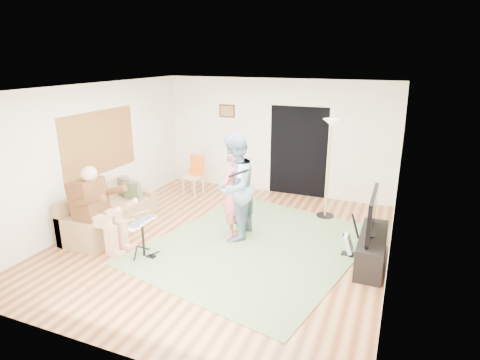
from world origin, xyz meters
name	(u,v)px	position (x,y,z in m)	size (l,w,h in m)	color
floor	(224,242)	(0.00, 0.00, 0.00)	(6.00, 6.00, 0.00)	brown
walls	(223,170)	(0.00, 0.00, 1.35)	(5.50, 6.00, 2.70)	white
ceiling	(222,88)	(0.00, 0.00, 2.70)	(6.00, 6.00, 0.00)	white
window_blinds	(100,143)	(-2.74, 0.20, 1.55)	(2.05, 2.05, 0.00)	#9B6830
doorway	(298,152)	(0.55, 2.99, 1.05)	(2.10, 2.10, 0.00)	black
picture_frame	(227,111)	(-1.25, 2.99, 1.90)	(0.42, 0.03, 0.32)	#3F2314
area_rug	(256,245)	(0.59, 0.09, 0.01)	(3.25, 3.88, 0.02)	#5E7949
sofa	(107,216)	(-2.29, -0.33, 0.26)	(0.80, 1.94, 0.78)	olive
drummer	(100,217)	(-1.86, -0.98, 0.57)	(0.94, 0.53, 1.45)	#5A3419
drum_kit	(143,241)	(-1.00, -0.98, 0.29)	(0.36, 0.64, 0.66)	black
singer	(233,193)	(0.05, 0.31, 0.84)	(0.61, 0.40, 1.68)	#D15B61
microphone	(243,172)	(0.25, 0.31, 1.25)	(0.06, 0.06, 0.24)	black
guitarist	(234,187)	(0.10, 0.26, 0.97)	(0.94, 0.73, 1.94)	#6D89A0
guitar_held	(245,169)	(0.30, 0.26, 1.32)	(0.12, 0.60, 0.26)	white
guitar_spare	(349,243)	(2.13, 0.35, 0.21)	(0.27, 0.24, 0.75)	black
torchiere_lamp	(329,151)	(1.45, 1.88, 1.39)	(0.36, 0.36, 2.02)	black
dining_chair	(194,181)	(-1.74, 2.11, 0.33)	(0.45, 0.47, 0.93)	#CFB386
tv_cabinet	(372,249)	(2.50, 0.21, 0.25)	(0.40, 1.40, 0.50)	black
television	(372,214)	(2.45, 0.21, 0.85)	(0.06, 1.16, 0.67)	black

